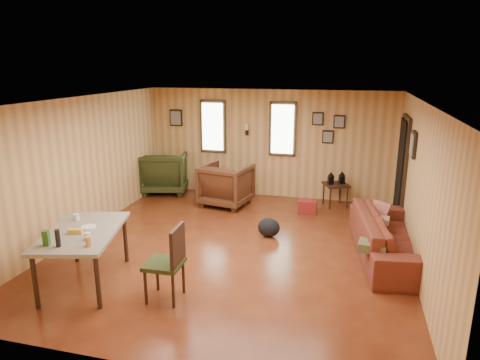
# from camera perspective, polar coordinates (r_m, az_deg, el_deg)

# --- Properties ---
(room) EXTENTS (5.54, 6.04, 2.44)m
(room) POSITION_cam_1_polar(r_m,az_deg,el_deg) (6.96, 1.09, 0.88)
(room) COLOR brown
(room) RESTS_ON ground
(sofa) EXTENTS (1.00, 2.42, 0.92)m
(sofa) POSITION_cam_1_polar(r_m,az_deg,el_deg) (7.03, 19.42, -6.26)
(sofa) COLOR maroon
(sofa) RESTS_ON ground
(recliner_brown) EXTENTS (1.10, 1.05, 0.98)m
(recliner_brown) POSITION_cam_1_polar(r_m,az_deg,el_deg) (9.08, -1.84, -0.36)
(recliner_brown) COLOR #4E2A17
(recliner_brown) RESTS_ON ground
(recliner_green) EXTENTS (1.24, 1.19, 1.06)m
(recliner_green) POSITION_cam_1_polar(r_m,az_deg,el_deg) (10.16, -10.03, 1.35)
(recliner_green) COLOR #2E3618
(recliner_green) RESTS_ON ground
(end_table) EXTENTS (0.74, 0.71, 0.74)m
(end_table) POSITION_cam_1_polar(r_m,az_deg,el_deg) (9.42, -3.97, -0.30)
(end_table) COLOR #311E15
(end_table) RESTS_ON ground
(side_table) EXTENTS (0.63, 0.63, 0.76)m
(side_table) POSITION_cam_1_polar(r_m,az_deg,el_deg) (9.21, 12.68, -0.35)
(side_table) COLOR #311E15
(side_table) RESTS_ON ground
(cooler) EXTENTS (0.38, 0.28, 0.27)m
(cooler) POSITION_cam_1_polar(r_m,az_deg,el_deg) (8.78, 8.97, -3.52)
(cooler) COLOR maroon
(cooler) RESTS_ON ground
(backpack) EXTENTS (0.46, 0.39, 0.34)m
(backpack) POSITION_cam_1_polar(r_m,az_deg,el_deg) (7.53, 3.86, -6.33)
(backpack) COLOR black
(backpack) RESTS_ON ground
(sofa_pillows) EXTENTS (0.53, 1.62, 0.33)m
(sofa_pillows) POSITION_cam_1_polar(r_m,az_deg,el_deg) (6.87, 17.70, -6.27)
(sofa_pillows) COLOR #4F542F
(sofa_pillows) RESTS_ON sofa
(dining_table) EXTENTS (1.26, 1.69, 0.99)m
(dining_table) POSITION_cam_1_polar(r_m,az_deg,el_deg) (6.16, -20.30, -6.96)
(dining_table) COLOR gray
(dining_table) RESTS_ON ground
(dining_chair) EXTENTS (0.47, 0.47, 1.00)m
(dining_chair) POSITION_cam_1_polar(r_m,az_deg,el_deg) (5.53, -9.38, -10.35)
(dining_chair) COLOR #2E3618
(dining_chair) RESTS_ON ground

